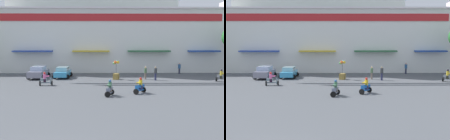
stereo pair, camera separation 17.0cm
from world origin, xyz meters
The scene contains 12 objects.
ground_plane centered at (0.00, 13.00, 0.00)m, with size 128.00×128.00×0.00m, color #52555A.
colonial_building centered at (0.00, 37.02, 8.49)m, with size 42.72×19.23×19.65m.
parked_car_0 centered at (-6.76, 24.69, 0.78)m, with size 2.47×4.48×1.56m.
parked_car_1 centered at (-3.60, 24.90, 0.73)m, with size 2.32×3.94×1.46m.
scooter_rider_0 centered at (16.21, 21.22, 0.62)m, with size 1.49×1.17×1.52m.
scooter_rider_2 centered at (5.46, 14.28, 0.62)m, with size 1.31×1.44×1.51m.
scooter_rider_3 centered at (2.60, 13.16, 0.60)m, with size 0.89×1.42×1.49m.
scooter_rider_4 centered at (-4.45, 18.84, 0.61)m, with size 1.50×0.78×1.51m.
pedestrian_0 centered at (8.39, 22.50, 0.97)m, with size 0.51×0.51×1.72m.
pedestrian_1 centered at (13.11, 28.87, 0.94)m, with size 0.49×0.49×1.66m.
pedestrian_2 centered at (7.24, 23.30, 0.94)m, with size 0.49×0.49×1.66m.
balloon_vendor_cart centered at (3.49, 23.32, 1.03)m, with size 0.88×1.05×2.43m.
Camera 1 is at (2.48, -10.04, 4.95)m, focal length 42.23 mm.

